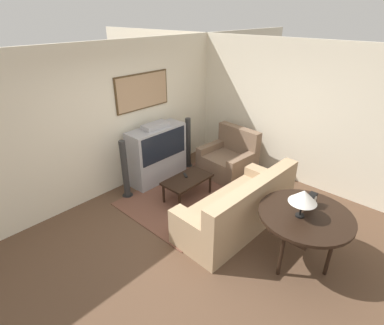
{
  "coord_description": "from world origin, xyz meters",
  "views": [
    {
      "loc": [
        -2.74,
        -2.42,
        3.12
      ],
      "look_at": [
        0.67,
        0.75,
        0.75
      ],
      "focal_mm": 28.0,
      "sensor_mm": 36.0,
      "label": 1
    }
  ],
  "objects": [
    {
      "name": "speaker_tower_right",
      "position": [
        1.57,
        1.7,
        0.53
      ],
      "size": [
        0.2,
        0.2,
        1.12
      ],
      "color": "black",
      "rests_on": "ground_plane"
    },
    {
      "name": "ground_plane",
      "position": [
        0.0,
        0.0,
        0.0
      ],
      "size": [
        12.0,
        12.0,
        0.0
      ],
      "primitive_type": "plane",
      "color": "brown"
    },
    {
      "name": "speaker_tower_left",
      "position": [
        -0.09,
        1.7,
        0.53
      ],
      "size": [
        0.2,
        0.2,
        1.12
      ],
      "color": "black",
      "rests_on": "ground_plane"
    },
    {
      "name": "console_table",
      "position": [
        0.56,
        -1.37,
        0.71
      ],
      "size": [
        1.21,
        1.21,
        0.78
      ],
      "color": "black",
      "rests_on": "ground_plane"
    },
    {
      "name": "area_rug",
      "position": [
        0.66,
        0.79,
        0.01
      ],
      "size": [
        2.26,
        1.8,
        0.01
      ],
      "color": "brown",
      "rests_on": "ground_plane"
    },
    {
      "name": "mantel_clock",
      "position": [
        0.77,
        -1.32,
        0.87
      ],
      "size": [
        0.15,
        0.1,
        0.18
      ],
      "color": "black",
      "rests_on": "console_table"
    },
    {
      "name": "remote",
      "position": [
        0.68,
        0.92,
        0.42
      ],
      "size": [
        0.12,
        0.16,
        0.02
      ],
      "color": "black",
      "rests_on": "coffee_table"
    },
    {
      "name": "wall_right",
      "position": [
        2.63,
        0.0,
        1.35
      ],
      "size": [
        0.06,
        12.0,
        2.7
      ],
      "color": "beige",
      "rests_on": "ground_plane"
    },
    {
      "name": "table_lamp",
      "position": [
        0.45,
        -1.32,
        1.07
      ],
      "size": [
        0.35,
        0.35,
        0.39
      ],
      "color": "black",
      "rests_on": "console_table"
    },
    {
      "name": "coffee_table",
      "position": [
        0.63,
        0.83,
        0.37
      ],
      "size": [
        0.91,
        0.5,
        0.41
      ],
      "color": "black",
      "rests_on": "ground_plane"
    },
    {
      "name": "wall_back",
      "position": [
        0.01,
        2.13,
        1.36
      ],
      "size": [
        12.0,
        0.1,
        2.7
      ],
      "color": "beige",
      "rests_on": "ground_plane"
    },
    {
      "name": "armchair",
      "position": [
        1.88,
        0.83,
        0.31
      ],
      "size": [
        0.94,
        1.05,
        0.98
      ],
      "rotation": [
        0.0,
        0.0,
        -1.64
      ],
      "color": "brown",
      "rests_on": "ground_plane"
    },
    {
      "name": "couch",
      "position": [
        0.59,
        -0.33,
        0.32
      ],
      "size": [
        2.12,
        0.93,
        0.92
      ],
      "rotation": [
        0.0,
        0.0,
        3.11
      ],
      "color": "tan",
      "rests_on": "ground_plane"
    },
    {
      "name": "tv",
      "position": [
        0.74,
        1.76,
        0.57
      ],
      "size": [
        1.2,
        0.46,
        1.21
      ],
      "color": "#9E9EA3",
      "rests_on": "ground_plane"
    }
  ]
}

